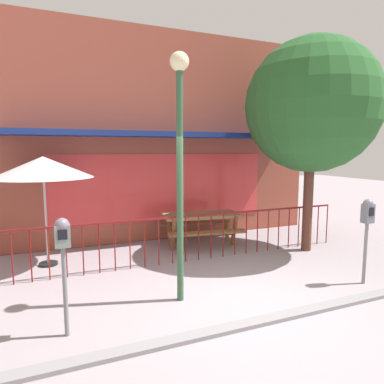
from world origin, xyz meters
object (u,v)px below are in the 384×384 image
parking_meter_near (63,246)px  street_lamp (180,141)px  parking_meter_far (367,219)px  street_tree (312,106)px  patio_umbrella (43,168)px  picnic_table_left (201,221)px

parking_meter_near → street_lamp: bearing=14.0°
parking_meter_near → street_lamp: street_lamp is taller
parking_meter_far → street_tree: (0.43, 1.95, 2.11)m
street_tree → street_lamp: bearing=-159.5°
parking_meter_near → street_tree: street_tree is taller
patio_umbrella → street_tree: bearing=-11.9°
picnic_table_left → parking_meter_far: 3.66m
street_tree → picnic_table_left: bearing=148.5°
patio_umbrella → street_lamp: (1.91, -2.50, 0.47)m
picnic_table_left → parking_meter_near: bearing=-136.3°
patio_umbrella → parking_meter_far: bearing=-31.4°
patio_umbrella → street_lamp: 3.18m
parking_meter_far → patio_umbrella: bearing=148.6°
street_tree → street_lamp: (-3.60, -1.34, -0.83)m
parking_meter_far → street_tree: bearing=77.5°
picnic_table_left → street_tree: size_ratio=0.42×
patio_umbrella → parking_meter_far: patio_umbrella is taller
parking_meter_far → street_tree: size_ratio=0.31×
patio_umbrella → parking_meter_far: (5.08, -3.10, -0.82)m
patio_umbrella → street_lamp: street_lamp is taller
picnic_table_left → street_lamp: 3.53m
parking_meter_far → street_lamp: (-3.17, 0.60, 1.29)m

